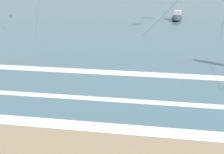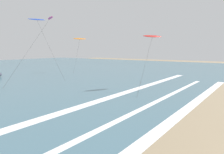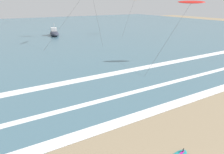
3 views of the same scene
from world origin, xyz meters
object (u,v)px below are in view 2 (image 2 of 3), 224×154
(kite_blue_high_right, at_px, (37,20))
(kite_red_high_left, at_px, (152,36))
(kite_orange_far_right, at_px, (80,39))
(kite_magenta_distant_high, at_px, (50,18))

(kite_blue_high_right, bearing_deg, kite_red_high_left, -85.78)
(kite_red_high_left, distance_m, kite_blue_high_right, 23.42)
(kite_red_high_left, bearing_deg, kite_blue_high_right, 94.22)
(kite_blue_high_right, distance_m, kite_orange_far_right, 10.16)
(kite_red_high_left, distance_m, kite_orange_far_right, 22.39)
(kite_magenta_distant_high, bearing_deg, kite_blue_high_right, 71.87)
(kite_blue_high_right, xyz_separation_m, kite_orange_far_right, (9.40, -2.03, -3.28))
(kite_blue_high_right, distance_m, kite_magenta_distant_high, 7.10)
(kite_blue_high_right, height_order, kite_magenta_distant_high, kite_blue_high_right)
(kite_blue_high_right, xyz_separation_m, kite_magenta_distant_high, (-2.20, -6.73, -0.54))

